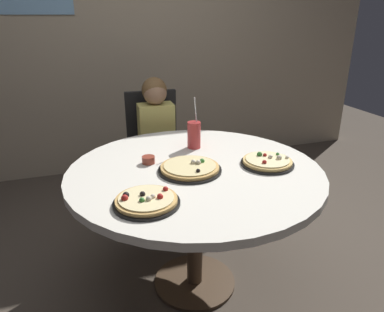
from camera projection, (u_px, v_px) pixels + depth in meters
The scene contains 10 objects.
ground_plane at pixel (195, 282), 2.16m from camera, with size 8.00×8.00×0.00m, color #4C4238.
wall_with_window at pixel (127, 20), 3.37m from camera, with size 5.20×0.14×2.90m.
dining_table at pixel (195, 183), 1.92m from camera, with size 1.33×1.33×0.75m.
chair_wooden at pixel (154, 145), 2.86m from camera, with size 0.41×0.41×0.95m.
diner_child at pixel (159, 159), 2.72m from camera, with size 0.27×0.42×1.08m.
pizza_veggie at pixel (190, 168), 1.85m from camera, with size 0.33×0.33×0.05m.
pizza_cheese at pixel (146, 201), 1.52m from camera, with size 0.29×0.29×0.05m.
pizza_pepperoni at pixel (267, 162), 1.93m from camera, with size 0.28×0.28×0.05m.
soda_cup at pixel (194, 135), 2.15m from camera, with size 0.08×0.08×0.31m.
sauce_bowl at pixel (148, 160), 1.94m from camera, with size 0.07×0.07×0.04m, color brown.
Camera 1 is at (-0.56, -1.64, 1.50)m, focal length 33.68 mm.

